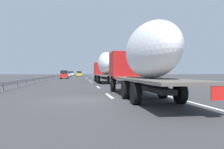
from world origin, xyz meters
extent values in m
plane|color=#38383A|center=(40.00, 0.00, 0.00)|extent=(260.00, 260.00, 0.00)
cube|color=white|center=(2.00, -1.80, 0.00)|extent=(3.20, 0.20, 0.01)
cube|color=white|center=(10.67, -1.80, 0.00)|extent=(3.20, 0.20, 0.01)
cube|color=white|center=(23.37, -1.80, 0.00)|extent=(3.20, 0.20, 0.01)
cube|color=white|center=(29.18, -1.80, 0.00)|extent=(3.20, 0.20, 0.01)
cube|color=white|center=(42.13, -1.80, 0.00)|extent=(3.20, 0.20, 0.01)
cube|color=white|center=(55.22, -1.80, 0.00)|extent=(3.20, 0.20, 0.01)
cube|color=white|center=(50.92, -1.80, 0.00)|extent=(3.20, 0.20, 0.01)
cube|color=white|center=(75.61, -1.80, 0.00)|extent=(3.20, 0.20, 0.01)
cube|color=white|center=(75.78, -1.80, 0.00)|extent=(3.20, 0.20, 0.01)
cube|color=white|center=(45.00, -5.50, 0.00)|extent=(110.00, 0.20, 0.01)
cube|color=#B21919|center=(25.33, -3.60, 2.15)|extent=(2.40, 2.50, 1.90)
cube|color=black|center=(26.43, -3.60, 2.65)|extent=(0.08, 2.12, 0.80)
cube|color=#262628|center=(22.56, -3.60, 0.67)|extent=(10.20, 0.70, 0.24)
cube|color=#59544C|center=(19.79, -3.60, 1.14)|extent=(8.69, 2.50, 0.12)
ellipsoid|color=white|center=(19.43, -3.60, 2.76)|extent=(6.12, 2.20, 3.11)
cube|color=red|center=(15.47, -4.29, 0.90)|extent=(0.04, 0.56, 0.56)
cylinder|color=black|center=(25.33, -2.50, 0.52)|extent=(1.04, 0.30, 1.04)
cylinder|color=black|center=(25.33, -4.70, 0.52)|extent=(1.04, 0.30, 1.04)
cylinder|color=black|center=(20.99, -2.50, 0.52)|extent=(1.04, 0.35, 1.04)
cylinder|color=black|center=(20.99, -4.70, 0.52)|extent=(1.04, 0.35, 1.04)
cylinder|color=black|center=(18.59, -2.50, 0.52)|extent=(1.04, 0.35, 1.04)
cylinder|color=black|center=(18.59, -4.70, 0.52)|extent=(1.04, 0.35, 1.04)
cube|color=#B21919|center=(5.17, -3.60, 2.15)|extent=(2.40, 2.50, 1.90)
cube|color=black|center=(6.27, -3.60, 2.65)|extent=(0.08, 2.12, 0.80)
cube|color=#262628|center=(2.05, -3.60, 0.67)|extent=(11.47, 0.70, 0.24)
cube|color=#59544C|center=(-1.06, -3.60, 1.14)|extent=(10.06, 2.50, 0.12)
ellipsoid|color=white|center=(-0.91, -3.60, 2.67)|extent=(6.84, 2.20, 2.94)
cube|color=red|center=(-6.07, -4.29, 0.90)|extent=(0.04, 0.56, 0.56)
cylinder|color=black|center=(5.17, -2.50, 0.52)|extent=(1.04, 0.30, 1.04)
cylinder|color=black|center=(5.17, -4.70, 0.52)|extent=(1.04, 0.30, 1.04)
cylinder|color=black|center=(0.14, -2.50, 0.52)|extent=(1.04, 0.35, 1.04)
cylinder|color=black|center=(0.14, -4.70, 0.52)|extent=(1.04, 0.35, 1.04)
cylinder|color=black|center=(-2.26, -2.50, 0.52)|extent=(1.04, 0.35, 1.04)
cylinder|color=black|center=(-2.26, -4.70, 0.52)|extent=(1.04, 0.35, 1.04)
cube|color=red|center=(43.15, 3.60, 0.74)|extent=(4.18, 1.78, 0.84)
cube|color=black|center=(42.84, 3.60, 1.56)|extent=(2.30, 1.57, 0.80)
cylinder|color=black|center=(44.45, 4.39, 0.32)|extent=(0.64, 0.22, 0.64)
cylinder|color=black|center=(44.45, 2.81, 0.32)|extent=(0.64, 0.22, 0.64)
cylinder|color=black|center=(41.86, 4.39, 0.32)|extent=(0.64, 0.22, 0.64)
cylinder|color=black|center=(41.86, 2.81, 0.32)|extent=(0.64, 0.22, 0.64)
cube|color=#ADB2B7|center=(65.19, 3.74, 0.74)|extent=(4.36, 1.85, 0.84)
cube|color=black|center=(64.86, 3.74, 1.49)|extent=(2.40, 1.63, 0.65)
cylinder|color=black|center=(66.54, 4.56, 0.32)|extent=(0.64, 0.22, 0.64)
cylinder|color=black|center=(66.54, 2.91, 0.32)|extent=(0.64, 0.22, 0.64)
cylinder|color=black|center=(63.83, 4.56, 0.32)|extent=(0.64, 0.22, 0.64)
cylinder|color=black|center=(63.83, 2.91, 0.32)|extent=(0.64, 0.22, 0.64)
cube|color=gold|center=(74.32, 0.10, 0.74)|extent=(4.77, 1.90, 0.84)
cube|color=black|center=(73.96, 0.10, 1.54)|extent=(2.62, 1.67, 0.77)
cylinder|color=black|center=(75.80, 0.95, 0.32)|extent=(0.64, 0.22, 0.64)
cylinder|color=black|center=(75.80, -0.75, 0.32)|extent=(0.64, 0.22, 0.64)
cylinder|color=black|center=(72.84, 0.95, 0.32)|extent=(0.64, 0.22, 0.64)
cylinder|color=black|center=(72.84, -0.75, 0.32)|extent=(0.64, 0.22, 0.64)
cube|color=white|center=(93.40, 3.45, 0.74)|extent=(4.25, 1.80, 0.84)
cube|color=black|center=(93.08, 3.45, 1.58)|extent=(2.34, 1.59, 0.83)
cylinder|color=black|center=(94.72, 4.25, 0.32)|extent=(0.64, 0.22, 0.64)
cylinder|color=black|center=(94.72, 2.65, 0.32)|extent=(0.64, 0.22, 0.64)
cylinder|color=black|center=(92.09, 4.25, 0.32)|extent=(0.64, 0.22, 0.64)
cylinder|color=black|center=(92.09, 2.65, 0.32)|extent=(0.64, 0.22, 0.64)
cylinder|color=gray|center=(40.06, -6.70, 1.30)|extent=(0.10, 0.10, 2.60)
cube|color=#2D569E|center=(40.06, -6.70, 2.95)|extent=(0.06, 0.90, 0.70)
cylinder|color=#472D19|center=(58.85, -11.08, 0.93)|extent=(0.36, 0.36, 1.86)
cone|color=#1E5B23|center=(58.85, -11.08, 4.09)|extent=(3.30, 3.30, 4.47)
cylinder|color=#472D19|center=(34.26, -12.59, 0.82)|extent=(0.28, 0.28, 1.65)
cone|color=#286B2D|center=(34.26, -12.59, 3.58)|extent=(3.91, 3.91, 3.87)
cylinder|color=#472D19|center=(31.48, -10.46, 0.92)|extent=(0.39, 0.39, 1.83)
cone|color=#194C1E|center=(31.48, -10.46, 3.70)|extent=(3.26, 3.26, 3.72)
cube|color=#9EA0A5|center=(43.00, 6.00, 0.60)|extent=(94.00, 0.06, 0.32)
cube|color=slate|center=(6.22, 6.00, 0.30)|extent=(0.10, 0.10, 0.60)
cube|color=slate|center=(10.30, 6.00, 0.30)|extent=(0.10, 0.10, 0.60)
cube|color=slate|center=(14.39, 6.00, 0.30)|extent=(0.10, 0.10, 0.60)
cube|color=slate|center=(18.48, 6.00, 0.30)|extent=(0.10, 0.10, 0.60)
cube|color=slate|center=(22.57, 6.00, 0.30)|extent=(0.10, 0.10, 0.60)
cube|color=slate|center=(26.65, 6.00, 0.30)|extent=(0.10, 0.10, 0.60)
cube|color=slate|center=(30.74, 6.00, 0.30)|extent=(0.10, 0.10, 0.60)
cube|color=slate|center=(34.83, 6.00, 0.30)|extent=(0.10, 0.10, 0.60)
cube|color=slate|center=(38.91, 6.00, 0.30)|extent=(0.10, 0.10, 0.60)
cube|color=slate|center=(43.00, 6.00, 0.30)|extent=(0.10, 0.10, 0.60)
cube|color=slate|center=(47.09, 6.00, 0.30)|extent=(0.10, 0.10, 0.60)
cube|color=slate|center=(51.17, 6.00, 0.30)|extent=(0.10, 0.10, 0.60)
cube|color=slate|center=(55.26, 6.00, 0.30)|extent=(0.10, 0.10, 0.60)
cube|color=slate|center=(59.35, 6.00, 0.30)|extent=(0.10, 0.10, 0.60)
cube|color=slate|center=(63.43, 6.00, 0.30)|extent=(0.10, 0.10, 0.60)
cube|color=slate|center=(67.52, 6.00, 0.30)|extent=(0.10, 0.10, 0.60)
cube|color=slate|center=(71.61, 6.00, 0.30)|extent=(0.10, 0.10, 0.60)
cube|color=slate|center=(75.70, 6.00, 0.30)|extent=(0.10, 0.10, 0.60)
cube|color=slate|center=(79.78, 6.00, 0.30)|extent=(0.10, 0.10, 0.60)
cube|color=slate|center=(83.87, 6.00, 0.30)|extent=(0.10, 0.10, 0.60)
cube|color=slate|center=(87.96, 6.00, 0.30)|extent=(0.10, 0.10, 0.60)
camera|label=1|loc=(-12.92, 0.13, 1.52)|focal=37.42mm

